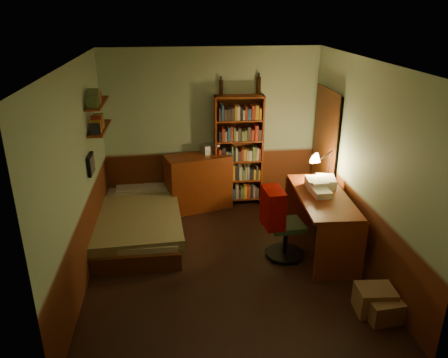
{
  "coord_description": "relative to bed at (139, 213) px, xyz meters",
  "views": [
    {
      "loc": [
        -0.61,
        -4.95,
        3.2
      ],
      "look_at": [
        0.0,
        0.25,
        1.1
      ],
      "focal_mm": 35.0,
      "sensor_mm": 36.0,
      "label": 1
    }
  ],
  "objects": [
    {
      "name": "desk",
      "position": [
        2.52,
        -0.77,
        0.09
      ],
      "size": [
        0.72,
        1.58,
        0.83
      ],
      "primitive_type": "cube",
      "rotation": [
        0.0,
        0.0,
        -0.05
      ],
      "color": "maroon",
      "rests_on": "ground"
    },
    {
      "name": "wall_back",
      "position": [
        1.19,
        1.04,
        0.98
      ],
      "size": [
        3.5,
        0.02,
        2.6
      ],
      "primitive_type": "cube",
      "color": "#94AF8B",
      "rests_on": "ground"
    },
    {
      "name": "office_chair",
      "position": [
        2.0,
        -0.9,
        0.23
      ],
      "size": [
        0.59,
        0.53,
        1.11
      ],
      "primitive_type": "cube",
      "rotation": [
        0.0,
        0.0,
        0.08
      ],
      "color": "#2E5637",
      "rests_on": "ground"
    },
    {
      "name": "dresser",
      "position": [
        0.94,
        0.8,
        0.14
      ],
      "size": [
        1.13,
        0.77,
        0.92
      ],
      "primitive_type": "cube",
      "rotation": [
        0.0,
        0.0,
        0.27
      ],
      "color": "maroon",
      "rests_on": "ground"
    },
    {
      "name": "ceiling",
      "position": [
        1.19,
        -0.97,
        2.29
      ],
      "size": [
        3.5,
        4.0,
        0.02
      ],
      "primitive_type": "cube",
      "color": "silver",
      "rests_on": "wall_back"
    },
    {
      "name": "door_trim",
      "position": [
        2.88,
        0.33,
        0.68
      ],
      "size": [
        0.02,
        0.98,
        2.08
      ],
      "primitive_type": "cube",
      "color": "#44200C",
      "rests_on": "ground"
    },
    {
      "name": "wall_shelf_upper",
      "position": [
        -0.45,
        0.13,
        1.63
      ],
      "size": [
        0.2,
        0.9,
        0.03
      ],
      "primitive_type": "cube",
      "color": "maroon",
      "rests_on": "wall_left"
    },
    {
      "name": "doorway",
      "position": [
        2.91,
        0.33,
        0.68
      ],
      "size": [
        0.06,
        0.9,
        2.0
      ],
      "primitive_type": "cube",
      "color": "black",
      "rests_on": "ground"
    },
    {
      "name": "bottle_right",
      "position": [
        1.95,
        0.99,
        1.67
      ],
      "size": [
        0.08,
        0.08,
        0.27
      ],
      "primitive_type": "cylinder",
      "rotation": [
        0.0,
        0.0,
        -0.07
      ],
      "color": "black",
      "rests_on": "bookshelf"
    },
    {
      "name": "floor",
      "position": [
        1.19,
        -0.97,
        -0.33
      ],
      "size": [
        3.5,
        4.0,
        0.02
      ],
      "primitive_type": "cube",
      "color": "black",
      "rests_on": "ground"
    },
    {
      "name": "wall_left",
      "position": [
        -0.57,
        -0.97,
        0.98
      ],
      "size": [
        0.02,
        4.0,
        2.6
      ],
      "primitive_type": "cube",
      "color": "#94AF8B",
      "rests_on": "ground"
    },
    {
      "name": "framed_picture",
      "position": [
        -0.53,
        -0.37,
        0.93
      ],
      "size": [
        0.04,
        0.32,
        0.26
      ],
      "primitive_type": "cube",
      "color": "black",
      "rests_on": "wall_left"
    },
    {
      "name": "mini_stereo",
      "position": [
        1.15,
        0.92,
        0.67
      ],
      "size": [
        0.33,
        0.29,
        0.14
      ],
      "primitive_type": "cube",
      "rotation": [
        0.0,
        0.0,
        0.37
      ],
      "color": "#B2B2B7",
      "rests_on": "dresser"
    },
    {
      "name": "bookshelf",
      "position": [
        1.62,
        0.88,
        0.61
      ],
      "size": [
        0.81,
        0.28,
        1.86
      ],
      "primitive_type": "cube",
      "rotation": [
        0.0,
        0.0,
        -0.04
      ],
      "color": "maroon",
      "rests_on": "ground"
    },
    {
      "name": "red_jacket",
      "position": [
        1.89,
        -1.14,
        1.05
      ],
      "size": [
        0.24,
        0.43,
        0.51
      ],
      "primitive_type": "cube",
      "rotation": [
        0.0,
        0.0,
        0.0
      ],
      "color": "#B10700",
      "rests_on": "office_chair"
    },
    {
      "name": "wall_right",
      "position": [
        2.95,
        -0.97,
        0.98
      ],
      "size": [
        0.02,
        4.0,
        2.6
      ],
      "primitive_type": "cube",
      "color": "#94AF8B",
      "rests_on": "ground"
    },
    {
      "name": "cardboard_box_a",
      "position": [
        2.71,
        -2.14,
        -0.17
      ],
      "size": [
        0.43,
        0.35,
        0.3
      ],
      "primitive_type": "cube",
      "rotation": [
        0.0,
        0.0,
        -0.07
      ],
      "color": "olive",
      "rests_on": "ground"
    },
    {
      "name": "wall_front",
      "position": [
        1.19,
        -2.98,
        0.98
      ],
      "size": [
        3.5,
        0.02,
        2.6
      ],
      "primitive_type": "cube",
      "color": "#94AF8B",
      "rests_on": "ground"
    },
    {
      "name": "desk_lamp",
      "position": [
        2.81,
        -0.14,
        0.77
      ],
      "size": [
        0.18,
        0.18,
        0.52
      ],
      "primitive_type": "cone",
      "rotation": [
        0.0,
        0.0,
        -0.2
      ],
      "color": "black",
      "rests_on": "desk"
    },
    {
      "name": "wall_shelf_lower",
      "position": [
        -0.45,
        0.13,
        1.28
      ],
      "size": [
        0.2,
        0.9,
        0.03
      ],
      "primitive_type": "cube",
      "color": "maroon",
      "rests_on": "wall_left"
    },
    {
      "name": "cardboard_box_b",
      "position": [
        2.75,
        -2.28,
        -0.2
      ],
      "size": [
        0.38,
        0.32,
        0.25
      ],
      "primitive_type": "cube",
      "rotation": [
        0.0,
        0.0,
        0.09
      ],
      "color": "olive",
      "rests_on": "ground"
    },
    {
      "name": "bed",
      "position": [
        0.0,
        0.0,
        0.0
      ],
      "size": [
        1.17,
        2.18,
        0.65
      ],
      "primitive_type": "cube",
      "rotation": [
        0.0,
        0.0,
        0.01
      ],
      "color": "olive",
      "rests_on": "ground"
    },
    {
      "name": "paper_stack",
      "position": [
        2.65,
        -0.49,
        0.57
      ],
      "size": [
        0.3,
        0.37,
        0.13
      ],
      "primitive_type": "cube",
      "rotation": [
        0.0,
        0.0,
        -0.19
      ],
      "color": "silver",
      "rests_on": "desk"
    },
    {
      "name": "bottle_left",
      "position": [
        1.34,
        0.99,
        1.65
      ],
      "size": [
        0.07,
        0.07,
        0.23
      ],
      "primitive_type": "cylinder",
      "rotation": [
        0.0,
        0.0,
        -0.17
      ],
      "color": "black",
      "rests_on": "bookshelf"
    }
  ]
}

